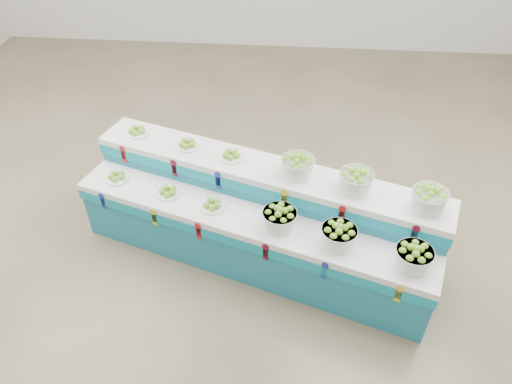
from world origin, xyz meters
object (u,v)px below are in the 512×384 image
Objects in this scene: basket_lower_left at (280,218)px; basket_upper_right at (429,199)px; display_stand at (256,218)px; plate_upper_mid at (187,144)px.

basket_upper_right is at bearing 2.28° from basket_lower_left.
plate_upper_mid is (-0.77, 0.50, 0.56)m from display_stand.
basket_upper_right reaches higher than display_stand.
display_stand reaches higher than basket_lower_left.
basket_upper_right is (1.33, 0.05, 0.30)m from basket_lower_left.
plate_upper_mid is at bearing 165.32° from display_stand.
plate_upper_mid is 2.48m from basket_upper_right.
basket_lower_left is 1.00× the size of basket_upper_right.
display_stand is at bearing -32.84° from plate_upper_mid.
basket_lower_left is at bearing -177.72° from basket_upper_right.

